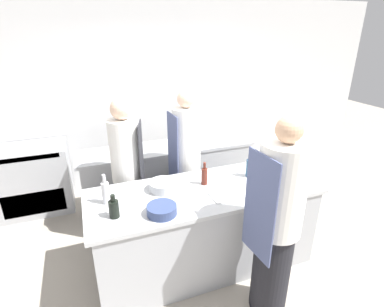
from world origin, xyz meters
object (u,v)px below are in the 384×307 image
at_px(bowl_mixing_large, 163,186).
at_px(bowl_wooden_salad, 277,174).
at_px(chef_at_pass_far, 186,162).
at_px(bottle_olive_oil, 204,176).
at_px(bowl_ceramic_blue, 162,210).
at_px(oven_range, 34,179).
at_px(chef_at_prep_near, 277,223).
at_px(bowl_prep_small, 265,163).
at_px(bottle_vinegar, 106,192).
at_px(chef_at_stove, 127,173).
at_px(bottle_wine, 264,177).
at_px(cup, 258,191).
at_px(bottle_cooking_oil, 250,167).
at_px(bottle_sauce, 114,208).

xyz_separation_m(bowl_mixing_large, bowl_wooden_salad, (1.21, -0.15, -0.01)).
height_order(chef_at_pass_far, bottle_olive_oil, chef_at_pass_far).
distance_m(bowl_mixing_large, bowl_ceramic_blue, 0.42).
bearing_deg(oven_range, chef_at_pass_far, -30.33).
bearing_deg(bowl_mixing_large, chef_at_prep_near, -50.69).
distance_m(chef_at_pass_far, bowl_prep_small, 0.92).
relative_size(chef_at_pass_far, bottle_vinegar, 6.09).
xyz_separation_m(chef_at_stove, bowl_prep_small, (1.50, -0.43, 0.06)).
height_order(bottle_vinegar, bottle_wine, bottle_vinegar).
height_order(bottle_wine, bowl_ceramic_blue, bottle_wine).
distance_m(chef_at_pass_far, bowl_mixing_large, 0.71).
xyz_separation_m(bottle_vinegar, bowl_wooden_salad, (1.76, -0.10, -0.08)).
bearing_deg(chef_at_stove, bowl_mixing_large, 43.57).
bearing_deg(bowl_wooden_salad, cup, -146.06).
height_order(chef_at_pass_far, bowl_wooden_salad, chef_at_pass_far).
bearing_deg(bottle_wine, bowl_mixing_large, 166.14).
xyz_separation_m(chef_at_stove, bottle_vinegar, (-0.28, -0.59, 0.13)).
bearing_deg(cup, bottle_cooking_oil, 71.27).
relative_size(bottle_olive_oil, bottle_cooking_oil, 0.91).
distance_m(chef_at_prep_near, bottle_cooking_oil, 0.86).
distance_m(chef_at_stove, bowl_wooden_salad, 1.63).
height_order(bottle_wine, bowl_wooden_salad, bottle_wine).
height_order(chef_at_prep_near, cup, chef_at_prep_near).
relative_size(chef_at_stove, bowl_prep_small, 8.33).
distance_m(chef_at_prep_near, bottle_vinegar, 1.50).
height_order(bottle_cooking_oil, bowl_wooden_salad, bottle_cooking_oil).
bearing_deg(bowl_prep_small, bowl_ceramic_blue, -159.67).
bearing_deg(chef_at_prep_near, bottle_cooking_oil, -20.46).
distance_m(chef_at_stove, bowl_ceramic_blue, 0.94).
relative_size(bowl_wooden_salad, cup, 2.56).
bearing_deg(chef_at_stove, bottle_olive_oil, 67.57).
relative_size(bottle_vinegar, bottle_sauce, 1.37).
xyz_separation_m(chef_at_prep_near, bowl_mixing_large, (-0.71, 0.87, 0.04)).
distance_m(oven_range, bottle_sauce, 2.18).
distance_m(bottle_sauce, bowl_ceramic_blue, 0.40).
height_order(bowl_mixing_large, cup, cup).
xyz_separation_m(chef_at_pass_far, bowl_wooden_salad, (0.77, -0.71, 0.04)).
xyz_separation_m(bottle_olive_oil, bowl_wooden_salad, (0.79, -0.12, -0.06)).
height_order(chef_at_prep_near, bottle_vinegar, chef_at_prep_near).
distance_m(bottle_cooking_oil, bowl_mixing_large, 0.95).
xyz_separation_m(oven_range, bowl_wooden_salad, (2.60, -1.78, 0.46)).
height_order(chef_at_stove, bottle_sauce, chef_at_stove).
height_order(bottle_sauce, bowl_mixing_large, bottle_sauce).
bearing_deg(bottle_olive_oil, chef_at_prep_near, -70.98).
bearing_deg(bowl_mixing_large, bowl_ceramic_blue, -107.06).
xyz_separation_m(chef_at_pass_far, bowl_mixing_large, (-0.44, -0.56, 0.05)).
bearing_deg(chef_at_stove, bowl_wooden_salad, 82.22).
bearing_deg(chef_at_pass_far, bottle_vinegar, 118.48).
height_order(chef_at_pass_far, cup, chef_at_pass_far).
bearing_deg(oven_range, chef_at_prep_near, -49.97).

